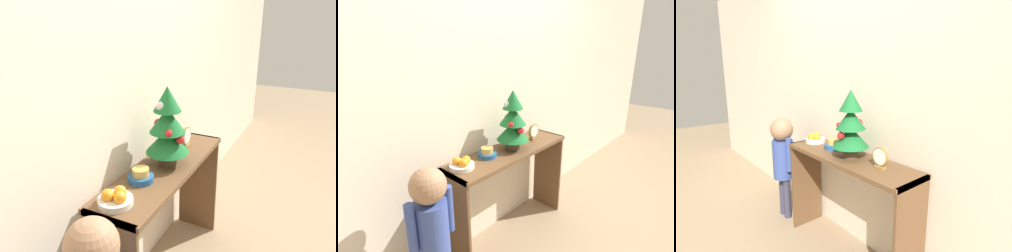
% 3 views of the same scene
% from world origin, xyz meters
% --- Properties ---
extents(ground_plane, '(12.00, 12.00, 0.00)m').
position_xyz_m(ground_plane, '(0.00, 0.00, 0.00)').
color(ground_plane, '#997F60').
extents(back_wall, '(7.00, 0.05, 2.50)m').
position_xyz_m(back_wall, '(0.00, 0.38, 1.25)').
color(back_wall, beige).
rests_on(back_wall, ground_plane).
extents(console_table, '(1.16, 0.33, 0.80)m').
position_xyz_m(console_table, '(0.00, 0.17, 0.61)').
color(console_table, brown).
rests_on(console_table, ground_plane).
extents(mini_tree, '(0.26, 0.26, 0.48)m').
position_xyz_m(mini_tree, '(0.03, 0.17, 1.04)').
color(mini_tree, '#4C3828').
rests_on(mini_tree, console_table).
extents(fruit_bowl, '(0.17, 0.17, 0.08)m').
position_xyz_m(fruit_bowl, '(-0.46, 0.20, 0.83)').
color(fruit_bowl, silver).
rests_on(fruit_bowl, console_table).
extents(singing_bowl, '(0.14, 0.14, 0.08)m').
position_xyz_m(singing_bowl, '(-0.22, 0.20, 0.83)').
color(singing_bowl, '#235189').
rests_on(singing_bowl, console_table).
extents(desk_clock, '(0.12, 0.04, 0.14)m').
position_xyz_m(desk_clock, '(0.32, 0.16, 0.87)').
color(desk_clock, olive).
rests_on(desk_clock, console_table).
extents(child_figure, '(0.30, 0.21, 0.98)m').
position_xyz_m(child_figure, '(-0.81, 0.06, 0.63)').
color(child_figure, '#38384C').
rests_on(child_figure, ground_plane).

